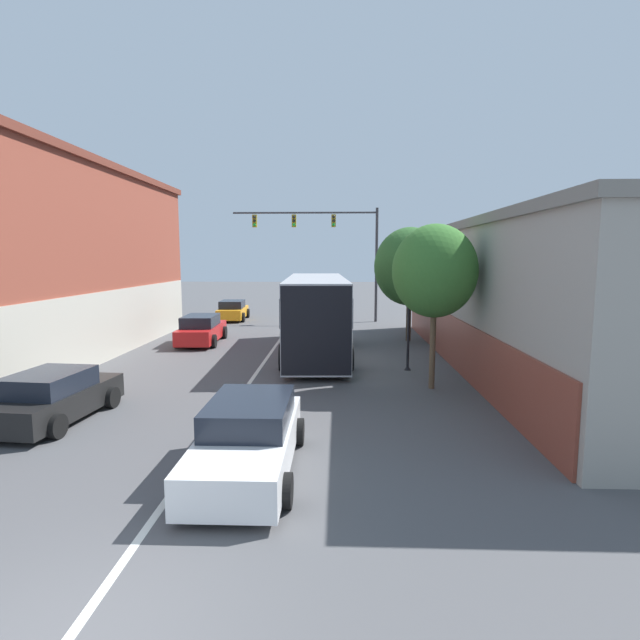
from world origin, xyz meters
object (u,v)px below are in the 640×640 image
object	(u,v)px
street_tree_far	(410,267)
street_tree_near	(435,271)
parked_car_left_far	(233,311)
street_lamp	(409,307)
traffic_signal_gantry	(330,237)
parked_car_left_near	(202,330)
parked_car_left_mid	(54,397)
bus	(316,311)
hatchback_foreground	(249,438)

from	to	relation	value
street_tree_far	street_tree_near	bearing A→B (deg)	-93.21
parked_car_left_far	street_lamp	xyz separation A→B (m)	(9.75, -14.67, 1.75)
street_tree_near	street_lamp	bearing A→B (deg)	99.15
traffic_signal_gantry	parked_car_left_near	bearing A→B (deg)	-125.72
parked_car_left_mid	traffic_signal_gantry	size ratio (longest dim) A/B	0.43
traffic_signal_gantry	street_lamp	bearing A→B (deg)	-77.37
bus	parked_car_left_near	world-z (taller)	bus
hatchback_foreground	bus	bearing A→B (deg)	-3.98
traffic_signal_gantry	street_tree_near	world-z (taller)	traffic_signal_gantry
hatchback_foreground	traffic_signal_gantry	bearing A→B (deg)	-3.11
bus	street_tree_near	bearing A→B (deg)	-146.84
hatchback_foreground	street_lamp	world-z (taller)	street_lamp
hatchback_foreground	street_tree_near	size ratio (longest dim) A/B	0.88
hatchback_foreground	parked_car_left_mid	size ratio (longest dim) A/B	1.15
street_lamp	street_tree_near	distance (m)	2.98
hatchback_foreground	traffic_signal_gantry	xyz separation A→B (m)	(1.22, 23.18, 4.83)
bus	street_lamp	distance (m)	4.67
parked_car_left_mid	parked_car_left_far	bearing A→B (deg)	4.24
hatchback_foreground	parked_car_left_mid	bearing A→B (deg)	63.42
bus	street_tree_far	world-z (taller)	street_tree_far
hatchback_foreground	parked_car_left_near	xyz separation A→B (m)	(-4.96, 14.58, 0.00)
street_lamp	parked_car_left_far	bearing A→B (deg)	123.60
street_tree_far	bus	bearing A→B (deg)	-140.85
street_lamp	street_tree_near	world-z (taller)	street_tree_near
parked_car_left_near	street_tree_near	bearing A→B (deg)	-132.37
parked_car_left_far	street_tree_near	distance (m)	20.28
parked_car_left_mid	bus	bearing A→B (deg)	-29.93
parked_car_left_mid	street_lamp	bearing A→B (deg)	-53.09
bus	parked_car_left_mid	world-z (taller)	bus
bus	parked_car_left_near	bearing A→B (deg)	63.13
street_tree_near	hatchback_foreground	bearing A→B (deg)	-126.85
hatchback_foreground	parked_car_left_near	size ratio (longest dim) A/B	1.03
parked_car_left_near	traffic_signal_gantry	size ratio (longest dim) A/B	0.48
bus	traffic_signal_gantry	size ratio (longest dim) A/B	1.11
bus	parked_car_left_far	world-z (taller)	bus
traffic_signal_gantry	street_tree_far	distance (m)	8.75
parked_car_left_near	parked_car_left_mid	xyz separation A→B (m)	(-0.61, -11.80, -0.04)
hatchback_foreground	parked_car_left_near	world-z (taller)	parked_car_left_near
parked_car_left_mid	traffic_signal_gantry	bearing A→B (deg)	-13.58
street_tree_near	parked_car_left_far	bearing A→B (deg)	120.48
parked_car_left_near	street_lamp	xyz separation A→B (m)	(9.36, -5.56, 1.72)
parked_car_left_far	street_lamp	bearing A→B (deg)	-149.32
hatchback_foreground	parked_car_left_near	distance (m)	15.40
parked_car_left_mid	street_lamp	distance (m)	11.89
hatchback_foreground	street_tree_far	size ratio (longest dim) A/B	0.81
bus	hatchback_foreground	distance (m)	12.06
parked_car_left_far	street_tree_far	world-z (taller)	street_tree_far
parked_car_left_far	traffic_signal_gantry	size ratio (longest dim) A/B	0.42
parked_car_left_near	parked_car_left_mid	bearing A→B (deg)	174.51
hatchback_foreground	parked_car_left_far	xyz separation A→B (m)	(-5.35, 23.69, -0.03)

